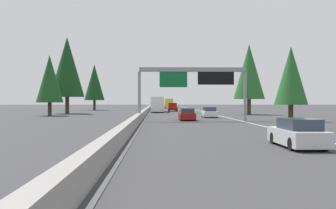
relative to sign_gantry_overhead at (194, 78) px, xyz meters
The scene contains 17 objects.
ground_plane 19.35m from the sign_gantry_overhead, 18.82° to the left, with size 320.00×320.00×0.00m, color #38383A.
median_barrier 38.50m from the sign_gantry_overhead, ahead, with size 180.00×0.56×0.90m, color gray.
shoulder_stripe_right 28.68m from the sign_gantry_overhead, 11.19° to the right, with size 160.00×0.16×0.01m, color silver.
shoulder_stripe_median 28.74m from the sign_gantry_overhead, 11.80° to the left, with size 160.00×0.16×0.01m, color silver.
sign_gantry_overhead is the anchor object (origin of this frame).
sedan_far_center 25.36m from the sign_gantry_overhead, behind, with size 4.40×1.80×1.47m.
sedan_mid_left 4.58m from the sign_gantry_overhead, 24.36° to the left, with size 4.40×1.80×1.47m.
bus_far_left 34.78m from the sign_gantry_overhead, ahead, with size 11.50×2.55×3.10m.
minivan_near_right 78.68m from the sign_gantry_overhead, ahead, with size 5.00×1.95×1.69m.
box_truck_distant_a 73.39m from the sign_gantry_overhead, ahead, with size 8.50×2.40×2.95m.
sedan_distant_b 10.35m from the sign_gantry_overhead, 18.79° to the right, with size 4.40×1.80×1.47m.
pickup_near_center 41.04m from the sign_gantry_overhead, ahead, with size 5.60×2.00×1.86m.
conifer_right_near 11.11m from the sign_gantry_overhead, 94.04° to the right, with size 3.80×3.80×8.63m.
conifer_right_mid 22.76m from the sign_gantry_overhead, 29.78° to the right, with size 5.23×5.23×11.88m.
conifer_left_near 25.93m from the sign_gantry_overhead, 53.73° to the left, with size 4.15×4.15×9.42m.
conifer_left_mid 32.41m from the sign_gantry_overhead, 39.42° to the left, with size 6.09×6.09×13.84m.
conifer_left_far 53.21m from the sign_gantry_overhead, 21.63° to the left, with size 4.93×4.93×11.20m.
Camera 1 is at (-1.60, -1.74, 2.37)m, focal length 40.59 mm.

